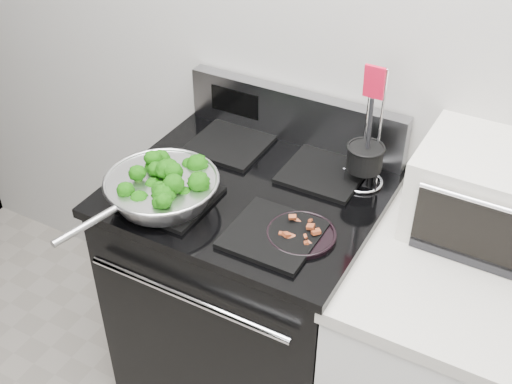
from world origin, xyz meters
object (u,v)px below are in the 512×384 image
Objects in this scene: skillet at (161,188)px; gas_range at (251,294)px; toaster_oven at (498,196)px; bacon_plate at (301,231)px; utensil_holder at (364,164)px.

gas_range is at bearing 60.27° from skillet.
toaster_oven is at bearing 13.93° from gas_range.
toaster_oven is (0.86, 0.37, 0.04)m from skillet.
utensil_holder is (0.05, 0.32, 0.05)m from bacon_plate.
utensil_holder is 0.39m from toaster_oven.
gas_range is 0.55m from bacon_plate.
skillet is (-0.18, -0.20, 0.52)m from gas_range.
utensil_holder reaches higher than bacon_plate.
gas_range is 2.55× the size of toaster_oven.
gas_range reaches higher than bacon_plate.
bacon_plate is 0.49× the size of utensil_holder.
skillet is 1.33× the size of utensil_holder.
utensil_holder is (0.47, 0.38, 0.02)m from skillet.
skillet is 0.42m from bacon_plate.
bacon_plate is (0.42, 0.06, -0.04)m from skillet.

